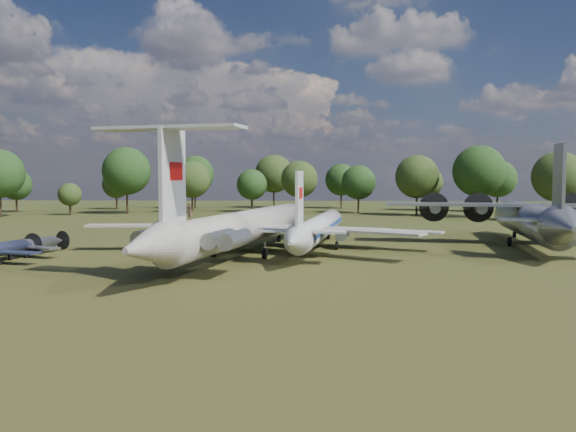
# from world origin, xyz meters

# --- Properties ---
(ground) EXTENTS (300.00, 300.00, 0.00)m
(ground) POSITION_xyz_m (0.00, 0.00, 0.00)
(ground) COLOR #203812
(ground) RESTS_ON ground
(il62_airliner) EXTENTS (51.85, 61.02, 5.21)m
(il62_airliner) POSITION_xyz_m (4.25, 0.87, 2.61)
(il62_airliner) COLOR silver
(il62_airliner) RESTS_ON ground
(tu104_jet) EXTENTS (36.66, 45.30, 4.11)m
(tu104_jet) POSITION_xyz_m (12.84, 7.67, 2.06)
(tu104_jet) COLOR silver
(tu104_jet) RESTS_ON ground
(an12_transport) EXTENTS (43.84, 47.49, 5.52)m
(an12_transport) POSITION_xyz_m (40.83, 11.75, 2.76)
(an12_transport) COLOR gray
(an12_transport) RESTS_ON ground
(small_prop_northwest) EXTENTS (14.56, 16.44, 1.99)m
(small_prop_northwest) POSITION_xyz_m (-21.18, -1.52, 1.00)
(small_prop_northwest) COLOR #ADAFB5
(small_prop_northwest) RESTS_ON ground
(person_on_il62) EXTENTS (0.70, 0.63, 1.60)m
(person_on_il62) POSITION_xyz_m (0.94, -13.34, 6.01)
(person_on_il62) COLOR olive
(person_on_il62) RESTS_ON il62_airliner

